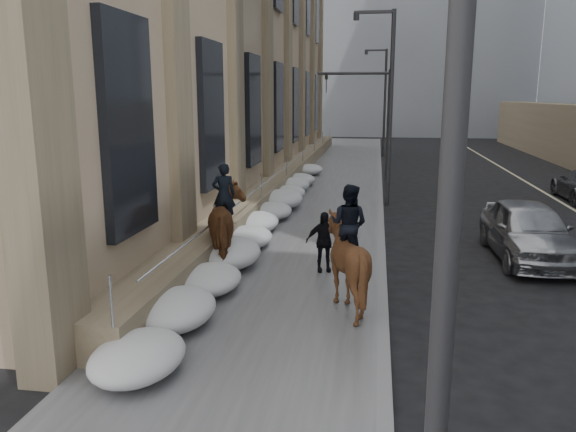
{
  "coord_description": "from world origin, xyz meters",
  "views": [
    {
      "loc": [
        2.37,
        -10.04,
        4.63
      ],
      "look_at": [
        0.26,
        3.35,
        1.7
      ],
      "focal_mm": 35.0,
      "sensor_mm": 36.0,
      "label": 1
    }
  ],
  "objects_px": {
    "mounted_horse_left": "(230,223)",
    "mounted_horse_right": "(346,257)",
    "pedestrian": "(323,242)",
    "car_silver": "(528,230)"
  },
  "relations": [
    {
      "from": "pedestrian",
      "to": "mounted_horse_right",
      "type": "bearing_deg",
      "value": -87.38
    },
    {
      "from": "mounted_horse_left",
      "to": "pedestrian",
      "type": "relative_size",
      "value": 1.77
    },
    {
      "from": "pedestrian",
      "to": "car_silver",
      "type": "height_order",
      "value": "pedestrian"
    },
    {
      "from": "mounted_horse_left",
      "to": "pedestrian",
      "type": "distance_m",
      "value": 2.6
    },
    {
      "from": "car_silver",
      "to": "mounted_horse_left",
      "type": "bearing_deg",
      "value": -166.79
    },
    {
      "from": "mounted_horse_right",
      "to": "car_silver",
      "type": "xyz_separation_m",
      "value": [
        4.93,
        4.88,
        -0.39
      ]
    },
    {
      "from": "pedestrian",
      "to": "car_silver",
      "type": "xyz_separation_m",
      "value": [
        5.64,
        2.4,
        -0.06
      ]
    },
    {
      "from": "mounted_horse_right",
      "to": "pedestrian",
      "type": "relative_size",
      "value": 1.69
    },
    {
      "from": "mounted_horse_left",
      "to": "mounted_horse_right",
      "type": "bearing_deg",
      "value": 121.23
    },
    {
      "from": "pedestrian",
      "to": "mounted_horse_left",
      "type": "bearing_deg",
      "value": 161.04
    }
  ]
}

